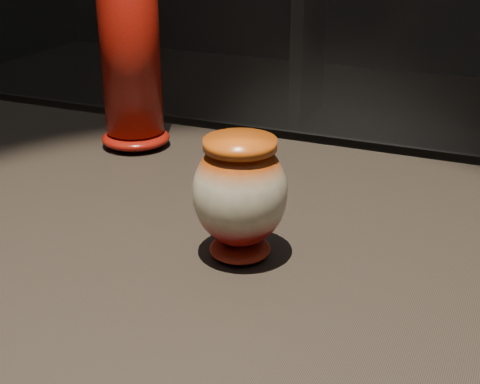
% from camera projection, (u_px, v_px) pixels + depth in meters
% --- Properties ---
extents(main_vase, '(0.12, 0.12, 0.16)m').
position_uv_depth(main_vase, '(240.00, 194.00, 0.81)').
color(main_vase, maroon).
rests_on(main_vase, display_plinth).
extents(tall_vase, '(0.13, 0.13, 0.39)m').
position_uv_depth(tall_vase, '(130.00, 42.00, 1.16)').
color(tall_vase, '#A4120A').
rests_on(tall_vase, display_plinth).
extents(back_shelf, '(2.00, 0.60, 0.90)m').
position_uv_depth(back_shelf, '(447.00, 28.00, 3.94)').
color(back_shelf, black).
rests_on(back_shelf, ground).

